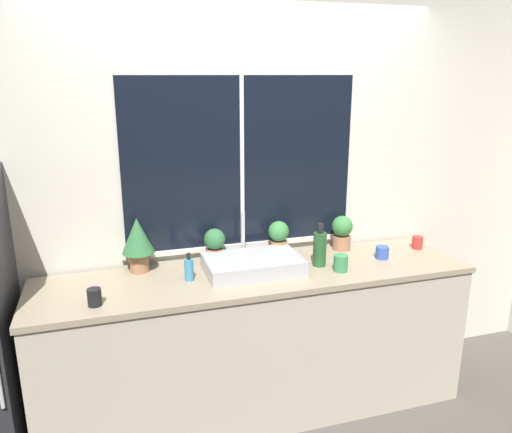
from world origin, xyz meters
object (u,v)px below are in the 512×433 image
object	(u,v)px
potted_plant_center_left	(215,244)
mug_green	(341,263)
sink	(253,264)
mug_black	(94,297)
potted_plant_far_right	(342,232)
potted_plant_center_right	(279,237)
mug_red	(417,242)
bottle_tall	(320,248)
potted_plant_far_left	(138,240)
mug_blue	(382,252)
soap_bottle	(189,269)

from	to	relation	value
potted_plant_center_left	mug_green	size ratio (longest dim) A/B	2.22
sink	mug_black	xyz separation A→B (m)	(-0.91, -0.20, -0.00)
potted_plant_center_left	potted_plant_far_right	size ratio (longest dim) A/B	0.96
potted_plant_center_right	potted_plant_center_left	bearing A→B (deg)	180.00
mug_red	potted_plant_far_right	bearing A→B (deg)	164.61
bottle_tall	potted_plant_center_left	bearing A→B (deg)	159.38
sink	bottle_tall	world-z (taller)	sink
potted_plant_center_left	mug_green	xyz separation A→B (m)	(0.69, -0.35, -0.07)
bottle_tall	mug_red	size ratio (longest dim) A/B	3.19
potted_plant_center_left	mug_red	world-z (taller)	potted_plant_center_left
potted_plant_far_left	mug_red	bearing A→B (deg)	-4.28
sink	bottle_tall	bearing A→B (deg)	-4.06
sink	potted_plant_far_right	size ratio (longest dim) A/B	2.45
potted_plant_far_left	mug_green	bearing A→B (deg)	-16.91
potted_plant_center_right	bottle_tall	xyz separation A→B (m)	(0.19, -0.23, -0.02)
sink	mug_black	size ratio (longest dim) A/B	6.22
potted_plant_center_right	mug_blue	xyz separation A→B (m)	(0.62, -0.24, -0.09)
potted_plant_far_right	mug_blue	size ratio (longest dim) A/B	2.80
mug_red	bottle_tall	bearing A→B (deg)	-173.20
sink	potted_plant_center_left	size ratio (longest dim) A/B	2.54
potted_plant_far_left	sink	bearing A→B (deg)	-17.00
mug_blue	mug_green	distance (m)	0.37
potted_plant_far_left	mug_green	size ratio (longest dim) A/B	3.30
sink	potted_plant_center_right	size ratio (longest dim) A/B	2.42
sink	potted_plant_far_right	world-z (taller)	sink
sink	mug_green	distance (m)	0.53
potted_plant_far_right	mug_green	bearing A→B (deg)	-117.23
mug_black	mug_green	xyz separation A→B (m)	(1.41, 0.05, 0.00)
bottle_tall	mug_black	bearing A→B (deg)	-172.49
bottle_tall	mug_blue	world-z (taller)	bottle_tall
potted_plant_center_right	mug_red	distance (m)	0.96
potted_plant_far_right	potted_plant_center_right	bearing A→B (deg)	180.00
mug_black	soap_bottle	bearing A→B (deg)	19.20
potted_plant_far_left	potted_plant_far_right	xyz separation A→B (m)	(1.34, 0.00, -0.07)
potted_plant_far_right	soap_bottle	distance (m)	1.10
bottle_tall	mug_blue	size ratio (longest dim) A/B	3.24
sink	potted_plant_center_right	world-z (taller)	sink
potted_plant_center_right	soap_bottle	world-z (taller)	potted_plant_center_right
sink	bottle_tall	distance (m)	0.43
potted_plant_center_right	bottle_tall	distance (m)	0.30
mug_green	mug_blue	bearing A→B (deg)	18.21
potted_plant_center_right	mug_red	size ratio (longest dim) A/B	2.79
mug_red	soap_bottle	bearing A→B (deg)	-176.88
bottle_tall	mug_red	xyz separation A→B (m)	(0.76, 0.09, -0.07)
potted_plant_far_right	mug_black	xyz separation A→B (m)	(-1.59, -0.40, -0.08)
sink	potted_plant_far_left	world-z (taller)	potted_plant_far_left
potted_plant_center_right	potted_plant_far_right	distance (m)	0.45
mug_black	mug_blue	size ratio (longest dim) A/B	1.10
potted_plant_center_right	mug_red	bearing A→B (deg)	-8.22
potted_plant_center_left	soap_bottle	distance (m)	0.31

